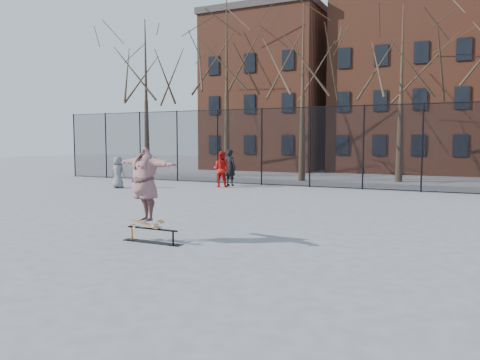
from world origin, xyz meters
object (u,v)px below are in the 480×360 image
at_px(bystander_grey, 118,172).
at_px(bystander_black, 230,168).
at_px(skateboard, 146,225).
at_px(bystander_red, 221,169).
at_px(skate_rail, 152,237).
at_px(skater, 145,186).

distance_m(bystander_grey, bystander_black, 5.59).
bearing_deg(bystander_grey, skateboard, 127.23).
bearing_deg(bystander_grey, bystander_red, -154.39).
relative_size(skate_rail, bystander_red, 0.87).
bearing_deg(skate_rail, skater, 180.00).
bearing_deg(skater, skate_rail, 17.84).
xyz_separation_m(skateboard, bystander_grey, (-8.66, 9.28, 0.38)).
height_order(skate_rail, bystander_grey, bystander_grey).
xyz_separation_m(bystander_grey, bystander_red, (4.32, 2.63, 0.12)).
relative_size(skater, bystander_black, 1.12).
relative_size(skateboard, skater, 0.40).
bearing_deg(bystander_black, skater, 123.31).
height_order(skate_rail, skateboard, skateboard).
distance_m(skateboard, bystander_black, 13.45).
xyz_separation_m(skate_rail, bystander_black, (-4.44, 12.74, 0.80)).
distance_m(skate_rail, bystander_black, 13.52).
bearing_deg(bystander_grey, bystander_black, -147.56).
relative_size(skate_rail, skater, 0.74).
height_order(skate_rail, bystander_black, bystander_black).
relative_size(bystander_black, bystander_red, 1.05).
height_order(skateboard, skater, skater).
relative_size(bystander_grey, bystander_red, 0.86).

